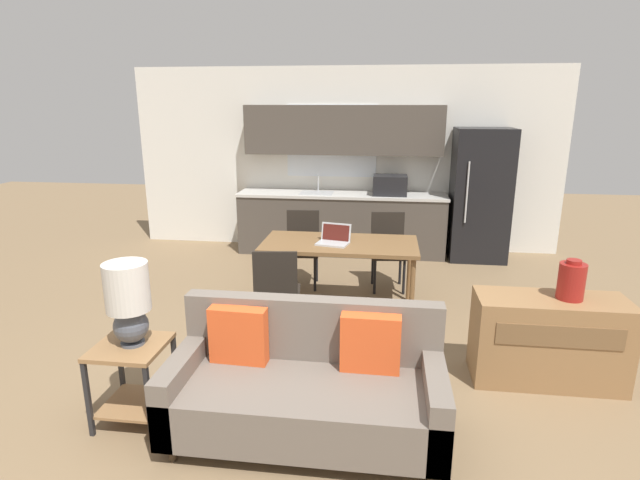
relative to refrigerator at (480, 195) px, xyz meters
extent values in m
plane|color=#7F6647|center=(-1.96, -4.25, -0.93)|extent=(20.00, 20.00, 0.00)
cube|color=silver|center=(-1.96, 0.38, 0.42)|extent=(6.40, 0.06, 2.70)
cube|color=white|center=(-2.15, 0.35, 0.70)|extent=(1.35, 0.01, 1.06)
cube|color=#4C443D|center=(-1.96, 0.04, -0.50)|extent=(3.02, 0.62, 0.86)
cube|color=silver|center=(-1.96, 0.04, -0.05)|extent=(3.05, 0.65, 0.04)
cube|color=#B2B5B7|center=(-2.32, -0.01, -0.02)|extent=(0.48, 0.36, 0.01)
cylinder|color=#B7BABC|center=(-2.32, 0.16, 0.09)|extent=(0.02, 0.02, 0.24)
cube|color=#4C443D|center=(-1.96, 0.18, 0.87)|extent=(2.87, 0.34, 0.70)
cube|color=black|center=(-1.26, -0.01, 0.11)|extent=(0.48, 0.36, 0.28)
cube|color=black|center=(0.00, 0.00, 0.00)|extent=(0.78, 0.67, 1.85)
cylinder|color=silver|center=(-0.23, -0.35, 0.09)|extent=(0.02, 0.02, 0.83)
cube|color=brown|center=(-1.78, -2.13, -0.18)|extent=(1.63, 0.81, 0.04)
cylinder|color=brown|center=(-2.54, -2.48, -0.56)|extent=(0.05, 0.05, 0.72)
cylinder|color=brown|center=(-1.03, -2.48, -0.56)|extent=(0.05, 0.05, 0.72)
cylinder|color=brown|center=(-2.54, -1.79, -0.56)|extent=(0.05, 0.05, 0.72)
cylinder|color=brown|center=(-1.03, -1.79, -0.56)|extent=(0.05, 0.05, 0.72)
cylinder|color=#3D2D1E|center=(-2.60, -4.64, -0.88)|extent=(0.05, 0.05, 0.10)
cylinder|color=#3D2D1E|center=(-1.00, -4.64, -0.88)|extent=(0.05, 0.05, 0.10)
cylinder|color=#3D2D1E|center=(-2.60, -4.00, -0.88)|extent=(0.05, 0.05, 0.10)
cylinder|color=#3D2D1E|center=(-1.00, -4.00, -0.88)|extent=(0.05, 0.05, 0.10)
cube|color=#6B6056|center=(-1.80, -4.32, -0.66)|extent=(1.80, 0.80, 0.33)
cube|color=#6B6056|center=(-1.80, -3.99, -0.44)|extent=(1.80, 0.14, 0.77)
cube|color=#6B6056|center=(-2.63, -4.32, -0.59)|extent=(0.14, 0.80, 0.47)
cube|color=#6B6056|center=(-0.97, -4.32, -0.59)|extent=(0.14, 0.80, 0.47)
cube|color=#E05123|center=(-2.30, -4.12, -0.30)|extent=(0.40, 0.14, 0.40)
cube|color=#E05123|center=(-1.39, -4.12, -0.30)|extent=(0.40, 0.13, 0.40)
cube|color=olive|center=(-3.03, -4.27, -0.36)|extent=(0.47, 0.47, 0.03)
cube|color=olive|center=(-3.03, -4.27, -0.80)|extent=(0.42, 0.42, 0.02)
cube|color=#232326|center=(-3.24, -4.49, -0.65)|extent=(0.03, 0.03, 0.55)
cube|color=#232326|center=(-2.81, -4.49, -0.65)|extent=(0.03, 0.03, 0.55)
cube|color=#232326|center=(-3.24, -4.06, -0.65)|extent=(0.03, 0.03, 0.55)
cube|color=#232326|center=(-2.81, -4.06, -0.65)|extent=(0.03, 0.03, 0.55)
cylinder|color=#4C515B|center=(-3.01, -4.26, -0.33)|extent=(0.16, 0.16, 0.02)
sphere|color=#4C515B|center=(-3.01, -4.26, -0.21)|extent=(0.23, 0.23, 0.23)
cylinder|color=beige|center=(-3.01, -4.26, 0.08)|extent=(0.29, 0.29, 0.33)
cube|color=olive|center=(0.00, -3.34, -0.57)|extent=(1.16, 0.46, 0.71)
cube|color=brown|center=(0.00, -3.58, -0.43)|extent=(0.93, 0.01, 0.17)
cylinder|color=maroon|center=(0.12, -3.33, -0.07)|extent=(0.20, 0.20, 0.29)
cylinder|color=maroon|center=(0.12, -3.33, 0.09)|extent=(0.11, 0.11, 0.03)
cube|color=black|center=(-1.26, -1.44, -0.48)|extent=(0.46, 0.46, 0.04)
cube|color=black|center=(-1.28, -1.24, -0.24)|extent=(0.40, 0.07, 0.45)
cylinder|color=black|center=(-1.41, -1.62, -0.71)|extent=(0.03, 0.03, 0.42)
cylinder|color=black|center=(-1.07, -1.59, -0.71)|extent=(0.03, 0.03, 0.42)
cylinder|color=black|center=(-1.45, -1.29, -0.71)|extent=(0.03, 0.03, 0.42)
cylinder|color=black|center=(-1.11, -1.25, -0.71)|extent=(0.03, 0.03, 0.42)
cube|color=black|center=(-2.30, -1.47, -0.48)|extent=(0.45, 0.45, 0.04)
cube|color=black|center=(-2.32, -1.27, -0.24)|extent=(0.40, 0.06, 0.45)
cylinder|color=black|center=(-2.46, -1.65, -0.71)|extent=(0.03, 0.03, 0.42)
cylinder|color=black|center=(-2.12, -1.62, -0.71)|extent=(0.03, 0.03, 0.42)
cylinder|color=black|center=(-2.49, -1.31, -0.71)|extent=(0.03, 0.03, 0.42)
cylinder|color=black|center=(-2.15, -1.28, -0.71)|extent=(0.03, 0.03, 0.42)
cube|color=black|center=(-2.30, -2.85, -0.48)|extent=(0.47, 0.47, 0.04)
cube|color=black|center=(-2.28, -3.04, -0.24)|extent=(0.40, 0.08, 0.45)
cylinder|color=black|center=(-2.16, -2.66, -0.71)|extent=(0.03, 0.03, 0.42)
cylinder|color=black|center=(-2.49, -2.70, -0.71)|extent=(0.03, 0.03, 0.42)
cylinder|color=black|center=(-2.11, -3.00, -0.71)|extent=(0.03, 0.03, 0.42)
cylinder|color=black|center=(-2.45, -3.04, -0.71)|extent=(0.03, 0.03, 0.42)
cube|color=#B7BABC|center=(-1.85, -2.22, -0.15)|extent=(0.36, 0.28, 0.02)
cube|color=#B7BABC|center=(-1.82, -2.11, -0.06)|extent=(0.32, 0.12, 0.20)
cube|color=#4C1914|center=(-1.83, -2.12, -0.06)|extent=(0.29, 0.10, 0.17)
camera|label=1|loc=(-1.33, -7.17, 1.26)|focal=28.00mm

